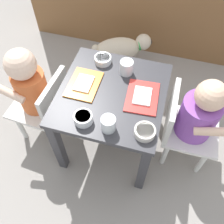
{
  "coord_description": "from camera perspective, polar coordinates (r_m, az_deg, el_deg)",
  "views": [
    {
      "loc": [
        0.21,
        -0.73,
        1.39
      ],
      "look_at": [
        0.0,
        0.0,
        0.3
      ],
      "focal_mm": 40.08,
      "sensor_mm": 36.0,
      "label": 1
    }
  ],
  "objects": [
    {
      "name": "ground_plane",
      "position": [
        1.58,
        0.0,
        -6.3
      ],
      "size": [
        7.0,
        7.0,
        0.0
      ],
      "primitive_type": "plane",
      "color": "gray"
    },
    {
      "name": "dining_table",
      "position": [
        1.27,
        0.0,
        1.88
      ],
      "size": [
        0.51,
        0.53,
        0.47
      ],
      "color": "#333338",
      "rests_on": "ground"
    },
    {
      "name": "seated_child_left",
      "position": [
        1.36,
        -17.58,
        5.17
      ],
      "size": [
        0.3,
        0.3,
        0.64
      ],
      "color": "silver",
      "rests_on": "ground"
    },
    {
      "name": "seated_child_right",
      "position": [
        1.28,
        18.65,
        -0.81
      ],
      "size": [
        0.28,
        0.28,
        0.62
      ],
      "color": "silver",
      "rests_on": "ground"
    },
    {
      "name": "dog",
      "position": [
        1.83,
        2.01,
        14.1
      ],
      "size": [
        0.41,
        0.28,
        0.29
      ],
      "color": "beige",
      "rests_on": "ground"
    },
    {
      "name": "food_tray_left",
      "position": [
        1.23,
        -6.42,
        6.38
      ],
      "size": [
        0.15,
        0.2,
        0.02
      ],
      "color": "orange",
      "rests_on": "dining_table"
    },
    {
      "name": "food_tray_right",
      "position": [
        1.18,
        6.92,
        3.49
      ],
      "size": [
        0.16,
        0.21,
        0.02
      ],
      "color": "red",
      "rests_on": "dining_table"
    },
    {
      "name": "water_cup_left",
      "position": [
        1.26,
        3.31,
        10.01
      ],
      "size": [
        0.07,
        0.07,
        0.07
      ],
      "color": "white",
      "rests_on": "dining_table"
    },
    {
      "name": "water_cup_right",
      "position": [
        1.06,
        -0.85,
        -2.85
      ],
      "size": [
        0.06,
        0.06,
        0.07
      ],
      "color": "white",
      "rests_on": "dining_table"
    },
    {
      "name": "cereal_bowl_left_side",
      "position": [
        1.09,
        -6.6,
        -1.39
      ],
      "size": [
        0.08,
        0.08,
        0.04
      ],
      "color": "white",
      "rests_on": "dining_table"
    },
    {
      "name": "veggie_bowl_near",
      "position": [
        1.06,
        7.48,
        -4.44
      ],
      "size": [
        0.09,
        0.09,
        0.03
      ],
      "color": "silver",
      "rests_on": "dining_table"
    },
    {
      "name": "veggie_bowl_far",
      "position": [
        1.33,
        -2.1,
        11.92
      ],
      "size": [
        0.09,
        0.09,
        0.03
      ],
      "color": "white",
      "rests_on": "dining_table"
    }
  ]
}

